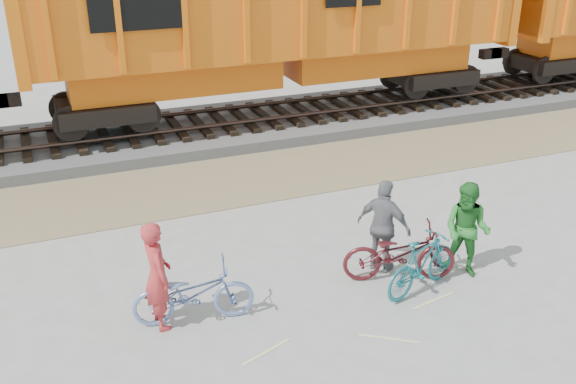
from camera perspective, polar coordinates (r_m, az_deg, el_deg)
name	(u,v)px	position (r m, az deg, el deg)	size (l,w,h in m)	color
ground	(307,308)	(10.48, 1.71, -10.27)	(120.00, 120.00, 0.00)	#9E9E99
gravel_strip	(212,183)	(15.06, -6.80, 0.76)	(120.00, 3.00, 0.02)	#8A7655
ballast_bed	(176,133)	(18.20, -9.89, 5.17)	(120.00, 4.00, 0.30)	slate
track	(176,122)	(18.10, -9.97, 6.13)	(120.00, 2.60, 0.24)	black
hopper_car_center	(281,22)	(18.42, -0.59, 14.90)	(14.00, 3.13, 4.65)	black
bicycle_blue	(193,293)	(10.03, -8.42, -8.91)	(0.65, 1.86, 0.98)	#6A83B9
bicycle_teal	(422,264)	(10.89, 11.82, -6.31)	(0.47, 1.67, 1.00)	#196E77
bicycle_maroon	(399,253)	(11.12, 9.88, -5.40)	(0.67, 1.93, 1.02)	#4B1519
person_solo	(157,275)	(9.84, -11.54, -7.26)	(0.64, 0.42, 1.75)	#B12D2F
person_man	(467,230)	(11.41, 15.61, -3.26)	(0.83, 0.64, 1.70)	#257229
person_woman	(384,226)	(11.21, 8.50, -3.05)	(1.00, 0.42, 1.71)	slate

